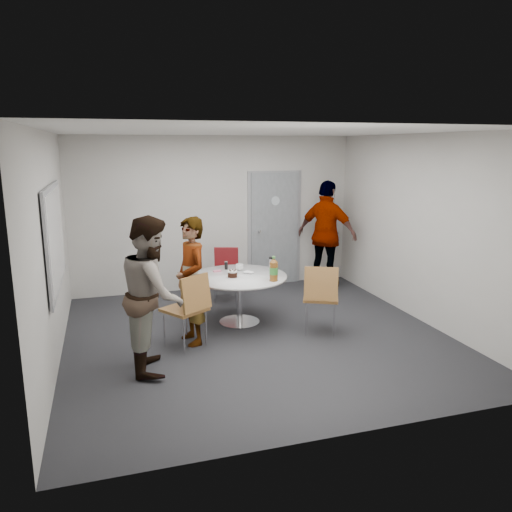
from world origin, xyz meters
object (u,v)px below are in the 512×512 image
object	(u,v)px
door	(274,229)
person_main	(191,281)
whiteboard	(55,238)
chair_far	(226,269)
table	(242,282)
person_left	(152,294)
person_right	(327,235)
chair_near_left	(190,303)
chair_near_right	(321,292)

from	to	relation	value
door	person_main	size ratio (longest dim) A/B	1.28
door	person_main	xyz separation A→B (m)	(-1.97, -2.43, -0.20)
whiteboard	chair_far	bearing A→B (deg)	31.69
table	chair_far	xyz separation A→B (m)	(0.05, 1.16, -0.08)
person_main	person_left	world-z (taller)	person_left
table	person_right	world-z (taller)	person_right
table	chair_near_left	bearing A→B (deg)	-141.17
chair_near_right	chair_far	size ratio (longest dim) A/B	1.11
table	chair_near_left	world-z (taller)	table
whiteboard	person_right	world-z (taller)	whiteboard
chair_far	person_left	xyz separation A→B (m)	(-1.41, -2.30, 0.36)
chair_near_left	person_right	distance (m)	3.55
door	person_right	xyz separation A→B (m)	(0.81, -0.53, -0.06)
chair_far	person_right	size ratio (longest dim) A/B	0.46
person_main	person_right	distance (m)	3.37
door	person_left	world-z (taller)	door
whiteboard	person_right	distance (m)	4.73
whiteboard	person_right	bearing A→B (deg)	21.82
chair_near_left	whiteboard	bearing A→B (deg)	134.26
door	chair_far	size ratio (longest dim) A/B	2.41
person_left	person_right	xyz separation A→B (m)	(3.33, 2.54, 0.08)
door	table	size ratio (longest dim) A/B	1.55
chair_near_right	person_left	xyz separation A→B (m)	(-2.26, -0.40, 0.29)
person_right	chair_far	bearing A→B (deg)	58.59
table	person_right	size ratio (longest dim) A/B	0.71
chair_near_right	person_left	bearing A→B (deg)	-144.61
door	person_left	bearing A→B (deg)	-129.37
whiteboard	chair_near_right	size ratio (longest dim) A/B	1.95
chair_near_right	chair_near_left	bearing A→B (deg)	-155.87
chair_near_left	person_right	world-z (taller)	person_right
table	whiteboard	bearing A→B (deg)	-171.70
chair_near_left	chair_far	bearing A→B (deg)	30.84
whiteboard	chair_near_left	world-z (taller)	whiteboard
person_main	person_left	bearing A→B (deg)	-52.99
chair_near_left	person_right	size ratio (longest dim) A/B	0.50
whiteboard	person_main	size ratio (longest dim) A/B	1.15
door	table	xyz separation A→B (m)	(-1.16, -1.93, -0.41)
person_right	door	bearing A→B (deg)	18.26
door	chair_near_left	xyz separation A→B (m)	(-2.03, -2.63, -0.43)
chair_near_left	person_right	bearing A→B (deg)	3.60
door	whiteboard	xyz separation A→B (m)	(-3.56, -2.28, 0.42)
chair_far	person_main	world-z (taller)	person_main
door	chair_far	world-z (taller)	door
whiteboard	person_left	xyz separation A→B (m)	(1.04, -0.79, -0.56)
door	chair_far	bearing A→B (deg)	-145.28
person_right	table	bearing A→B (deg)	86.95
table	chair_far	distance (m)	1.17
person_left	chair_far	bearing A→B (deg)	-26.54
door	person_main	distance (m)	3.13
chair_far	person_main	size ratio (longest dim) A/B	0.53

